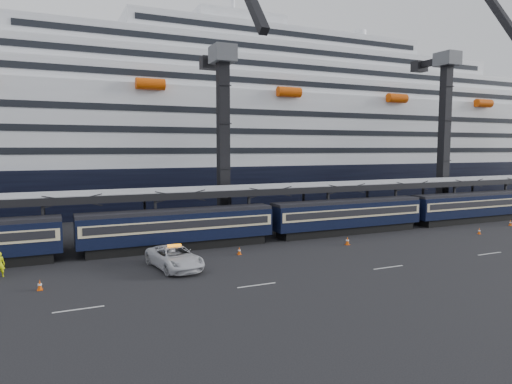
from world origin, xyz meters
The scene contains 13 objects.
ground centered at (0.00, 0.00, 0.00)m, with size 260.00×260.00×0.00m, color black.
train centered at (-4.65, 10.00, 2.20)m, with size 133.05×3.00×4.05m.
canopy centered at (0.00, 14.00, 5.25)m, with size 130.00×6.25×5.53m.
cruise_ship centered at (-1.08, 45.99, 12.34)m, with size 214.09×28.84×34.00m.
crane_dark_near centered at (-20.00, 18.59, 11.93)m, with size 4.50×17.75×35.08m.
crane_dark_mid centered at (15.00, 17.59, 13.36)m, with size 4.50×18.24×39.64m.
pickup_truck centered at (-30.22, 3.02, 0.92)m, with size 3.05×6.61×1.84m, color silver.
worker centered at (-43.07, 6.10, 0.98)m, with size 0.72×0.47×1.97m, color #CBDC0B.
traffic_cone_a centered at (-40.22, 1.20, 0.37)m, with size 0.38×0.38×0.76m.
traffic_cone_b centered at (-23.50, 5.41, 0.36)m, with size 0.37×0.37×0.74m.
traffic_cone_c centered at (-11.77, 4.82, 0.43)m, with size 0.43×0.43×0.87m.
traffic_cone_d centered at (5.56, 3.42, 0.36)m, with size 0.37×0.37×0.73m.
traffic_cone_e centered at (14.14, 5.87, 0.37)m, with size 0.38×0.38×0.76m.
Camera 1 is at (-39.26, -33.18, 9.84)m, focal length 32.00 mm.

